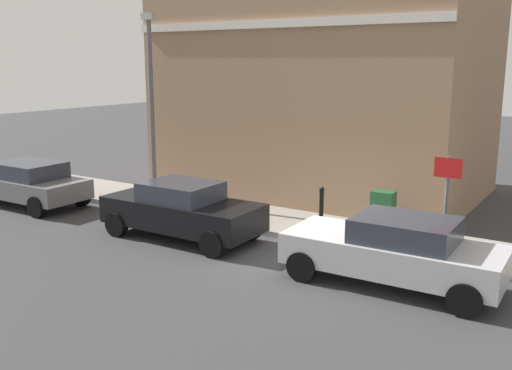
# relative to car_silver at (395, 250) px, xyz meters

# --- Properties ---
(ground) EXTENTS (80.00, 80.00, 0.00)m
(ground) POSITION_rel_car_silver_xyz_m (0.55, 2.05, -0.74)
(ground) COLOR #38383A
(sidewalk) EXTENTS (2.34, 30.00, 0.15)m
(sidewalk) POSITION_rel_car_silver_xyz_m (2.58, 8.05, -0.67)
(sidewalk) COLOR gray
(sidewalk) RESTS_ON ground
(corner_building) EXTENTS (6.95, 10.14, 9.48)m
(corner_building) POSITION_rel_car_silver_xyz_m (7.18, 5.12, 4.00)
(corner_building) COLOR #937256
(corner_building) RESTS_ON ground
(car_silver) EXTENTS (1.90, 4.37, 1.43)m
(car_silver) POSITION_rel_car_silver_xyz_m (0.00, 0.00, 0.00)
(car_silver) COLOR #B7B7BC
(car_silver) RESTS_ON ground
(car_black) EXTENTS (1.84, 4.21, 1.47)m
(car_black) POSITION_rel_car_silver_xyz_m (0.12, 5.65, 0.02)
(car_black) COLOR black
(car_black) RESTS_ON ground
(car_grey) EXTENTS (1.91, 4.21, 1.39)m
(car_grey) POSITION_rel_car_silver_xyz_m (0.15, 11.99, -0.01)
(car_grey) COLOR slate
(car_grey) RESTS_ON ground
(utility_cabinet) EXTENTS (0.46, 0.61, 1.15)m
(utility_cabinet) POSITION_rel_car_silver_xyz_m (2.62, 1.24, -0.06)
(utility_cabinet) COLOR #1E4C28
(utility_cabinet) RESTS_ON sidewalk
(bollard_near_cabinet) EXTENTS (0.14, 0.14, 1.04)m
(bollard_near_cabinet) POSITION_rel_car_silver_xyz_m (2.72, 3.00, -0.04)
(bollard_near_cabinet) COLOR black
(bollard_near_cabinet) RESTS_ON sidewalk
(street_sign) EXTENTS (0.08, 0.60, 2.30)m
(street_sign) POSITION_rel_car_silver_xyz_m (1.77, -0.49, 0.92)
(street_sign) COLOR #59595B
(street_sign) RESTS_ON sidewalk
(lamppost) EXTENTS (0.20, 0.44, 5.72)m
(lamppost) POSITION_rel_car_silver_xyz_m (2.45, 8.73, 2.56)
(lamppost) COLOR #59595B
(lamppost) RESTS_ON sidewalk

